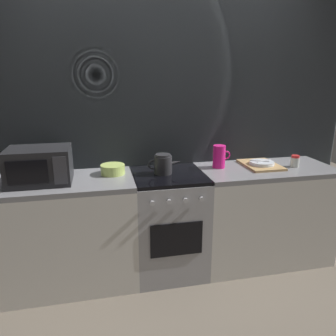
{
  "coord_description": "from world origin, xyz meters",
  "views": [
    {
      "loc": [
        -0.54,
        -2.51,
        1.7
      ],
      "look_at": [
        -0.0,
        0.0,
        0.95
      ],
      "focal_mm": 34.42,
      "sensor_mm": 36.0,
      "label": 1
    }
  ],
  "objects_px": {
    "kettle": "(163,164)",
    "pitcher": "(219,156)",
    "dish_pile": "(261,164)",
    "spice_jar": "(295,161)",
    "microwave": "(40,166)",
    "stove_unit": "(168,223)",
    "mixing_bowl": "(113,169)"
  },
  "relations": [
    {
      "from": "kettle",
      "to": "pitcher",
      "type": "distance_m",
      "value": 0.53
    },
    {
      "from": "dish_pile",
      "to": "spice_jar",
      "type": "bearing_deg",
      "value": -15.56
    },
    {
      "from": "kettle",
      "to": "spice_jar",
      "type": "distance_m",
      "value": 1.2
    },
    {
      "from": "microwave",
      "to": "stove_unit",
      "type": "bearing_deg",
      "value": 0.85
    },
    {
      "from": "pitcher",
      "to": "spice_jar",
      "type": "height_order",
      "value": "pitcher"
    },
    {
      "from": "mixing_bowl",
      "to": "pitcher",
      "type": "bearing_deg",
      "value": -0.02
    },
    {
      "from": "pitcher",
      "to": "spice_jar",
      "type": "distance_m",
      "value": 0.69
    },
    {
      "from": "kettle",
      "to": "dish_pile",
      "type": "relative_size",
      "value": 0.71
    },
    {
      "from": "stove_unit",
      "to": "microwave",
      "type": "height_order",
      "value": "microwave"
    },
    {
      "from": "mixing_bowl",
      "to": "spice_jar",
      "type": "height_order",
      "value": "spice_jar"
    },
    {
      "from": "stove_unit",
      "to": "mixing_bowl",
      "type": "distance_m",
      "value": 0.67
    },
    {
      "from": "microwave",
      "to": "mixing_bowl",
      "type": "relative_size",
      "value": 2.3
    },
    {
      "from": "stove_unit",
      "to": "microwave",
      "type": "bearing_deg",
      "value": -179.15
    },
    {
      "from": "spice_jar",
      "to": "mixing_bowl",
      "type": "bearing_deg",
      "value": 175.64
    },
    {
      "from": "stove_unit",
      "to": "dish_pile",
      "type": "relative_size",
      "value": 2.25
    },
    {
      "from": "stove_unit",
      "to": "dish_pile",
      "type": "bearing_deg",
      "value": 3.31
    },
    {
      "from": "microwave",
      "to": "kettle",
      "type": "xyz_separation_m",
      "value": [
        0.96,
        0.03,
        -0.05
      ]
    },
    {
      "from": "pitcher",
      "to": "dish_pile",
      "type": "height_order",
      "value": "pitcher"
    },
    {
      "from": "mixing_bowl",
      "to": "spice_jar",
      "type": "relative_size",
      "value": 1.9
    },
    {
      "from": "kettle",
      "to": "pitcher",
      "type": "bearing_deg",
      "value": 8.22
    },
    {
      "from": "mixing_bowl",
      "to": "pitcher",
      "type": "height_order",
      "value": "pitcher"
    },
    {
      "from": "kettle",
      "to": "dish_pile",
      "type": "bearing_deg",
      "value": 2.07
    },
    {
      "from": "stove_unit",
      "to": "mixing_bowl",
      "type": "xyz_separation_m",
      "value": [
        -0.45,
        0.09,
        0.49
      ]
    },
    {
      "from": "kettle",
      "to": "stove_unit",
      "type": "bearing_deg",
      "value": -22.9
    },
    {
      "from": "microwave",
      "to": "pitcher",
      "type": "height_order",
      "value": "microwave"
    },
    {
      "from": "stove_unit",
      "to": "microwave",
      "type": "relative_size",
      "value": 1.96
    },
    {
      "from": "mixing_bowl",
      "to": "dish_pile",
      "type": "relative_size",
      "value": 0.5
    },
    {
      "from": "pitcher",
      "to": "microwave",
      "type": "bearing_deg",
      "value": -175.85
    },
    {
      "from": "pitcher",
      "to": "mixing_bowl",
      "type": "bearing_deg",
      "value": 179.98
    },
    {
      "from": "microwave",
      "to": "dish_pile",
      "type": "bearing_deg",
      "value": 1.99
    },
    {
      "from": "pitcher",
      "to": "dish_pile",
      "type": "bearing_deg",
      "value": -6.25
    },
    {
      "from": "kettle",
      "to": "mixing_bowl",
      "type": "distance_m",
      "value": 0.42
    }
  ]
}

